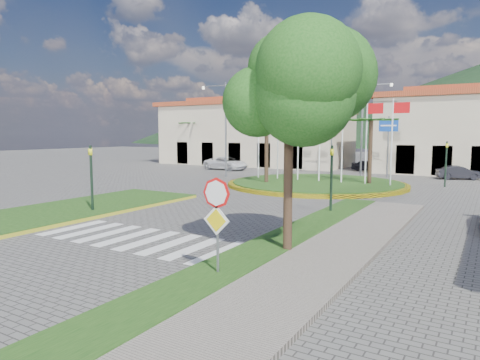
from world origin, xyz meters
The scene contains 21 objects.
ground centered at (0.00, 0.00, 0.00)m, with size 160.00×160.00×0.00m, color #5D5A58.
sidewalk_right centered at (6.00, 2.00, 0.07)m, with size 4.00×28.00×0.15m, color gray.
verge_right centered at (4.80, 2.00, 0.09)m, with size 1.60×28.00×0.18m, color #184213.
median_left centered at (-6.50, 6.00, 0.09)m, with size 5.00×14.00×0.18m, color #184213.
crosswalk centered at (0.00, 4.00, 0.01)m, with size 8.00×3.00×0.01m, color silver.
roundabout_island centered at (0.00, 22.00, 0.18)m, with size 12.70×12.70×6.00m.
stop_sign centered at (4.90, 1.96, 1.79)m, with size 0.80×0.11×2.65m.
deciduous_tree centered at (5.50, 5.00, 5.18)m, with size 3.60×3.60×6.80m.
traffic_light_left centered at (-5.20, 6.50, 1.94)m, with size 0.15×0.18×3.20m.
traffic_light_right centered at (4.50, 12.00, 1.94)m, with size 0.15×0.18×3.20m.
traffic_light_far centered at (8.00, 26.00, 1.94)m, with size 0.18×0.15×3.20m.
direction_sign_west centered at (-2.00, 30.97, 3.53)m, with size 1.60×0.14×5.20m.
direction_sign_east centered at (3.00, 30.97, 3.53)m, with size 1.60×0.14×5.20m.
street_lamp_centre centered at (1.00, 30.00, 4.50)m, with size 4.80×0.16×8.00m.
street_lamp_west centered at (-9.00, 24.00, 4.50)m, with size 4.80×0.16×8.00m.
building_left centered at (-14.00, 38.00, 3.90)m, with size 23.32×9.54×8.05m.
hill_far_west centered at (-55.00, 140.00, 11.00)m, with size 140.00×140.00×22.00m, color black.
hill_near_back centered at (-10.00, 130.00, 8.00)m, with size 110.00×110.00×16.00m, color black.
white_van centered at (-12.85, 30.00, 0.67)m, with size 2.21×4.80×1.33m, color silver.
car_dark_a centered at (0.13, 35.92, 0.54)m, with size 1.28×3.18×1.08m, color black.
car_dark_b centered at (8.47, 31.97, 0.56)m, with size 1.18×3.37×1.11m, color black.
Camera 1 is at (10.92, -6.96, 3.76)m, focal length 32.00 mm.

